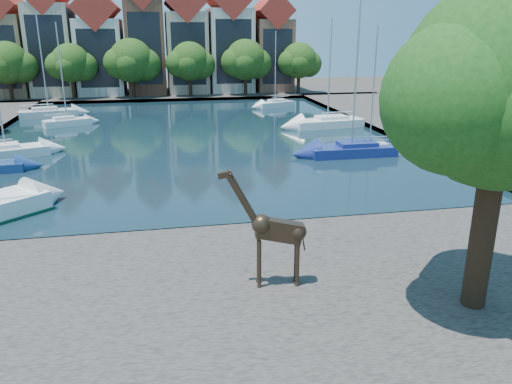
% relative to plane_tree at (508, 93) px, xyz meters
% --- Properties ---
extents(ground, '(160.00, 160.00, 0.00)m').
position_rel_plane_tree_xyz_m(ground, '(-7.62, 9.01, -7.67)').
color(ground, '#38332B').
rests_on(ground, ground).
extents(water_basin, '(38.00, 50.00, 0.08)m').
position_rel_plane_tree_xyz_m(water_basin, '(-7.62, 33.01, -7.63)').
color(water_basin, black).
rests_on(water_basin, ground).
extents(near_quay, '(50.00, 14.00, 0.50)m').
position_rel_plane_tree_xyz_m(near_quay, '(-7.62, 2.01, -7.42)').
color(near_quay, '#4F4A45').
rests_on(near_quay, ground).
extents(far_quay, '(60.00, 16.00, 0.50)m').
position_rel_plane_tree_xyz_m(far_quay, '(-7.62, 65.01, -7.42)').
color(far_quay, '#4F4A45').
rests_on(far_quay, ground).
extents(right_quay, '(14.00, 52.00, 0.50)m').
position_rel_plane_tree_xyz_m(right_quay, '(17.38, 33.01, -7.42)').
color(right_quay, '#4F4A45').
rests_on(right_quay, ground).
extents(plane_tree, '(8.32, 6.40, 10.62)m').
position_rel_plane_tree_xyz_m(plane_tree, '(0.00, 0.00, 0.00)').
color(plane_tree, '#332114').
rests_on(plane_tree, near_quay).
extents(townhouse_west_end, '(5.44, 9.18, 14.93)m').
position_rel_plane_tree_xyz_m(townhouse_west_end, '(-30.62, 64.99, -0.31)').
color(townhouse_west_end, '#8B6C4C').
rests_on(townhouse_west_end, far_quay).
extents(townhouse_west_mid, '(5.94, 9.18, 16.79)m').
position_rel_plane_tree_xyz_m(townhouse_west_mid, '(-24.62, 64.99, 0.56)').
color(townhouse_west_mid, '#C4B297').
rests_on(townhouse_west_mid, far_quay).
extents(townhouse_west_inner, '(6.43, 9.18, 15.15)m').
position_rel_plane_tree_xyz_m(townhouse_west_inner, '(-18.12, 64.99, -0.32)').
color(townhouse_west_inner, silver).
rests_on(townhouse_west_inner, far_quay).
extents(townhouse_center, '(5.44, 9.18, 16.93)m').
position_rel_plane_tree_xyz_m(townhouse_center, '(-11.62, 64.99, 0.69)').
color(townhouse_center, brown).
rests_on(townhouse_center, far_quay).
extents(townhouse_east_inner, '(5.94, 9.18, 15.79)m').
position_rel_plane_tree_xyz_m(townhouse_east_inner, '(-5.62, 64.99, 0.06)').
color(townhouse_east_inner, tan).
rests_on(townhouse_east_inner, far_quay).
extents(townhouse_east_mid, '(6.43, 9.18, 16.65)m').
position_rel_plane_tree_xyz_m(townhouse_east_mid, '(0.88, 64.99, 0.43)').
color(townhouse_east_mid, beige).
rests_on(townhouse_east_mid, far_quay).
extents(townhouse_east_end, '(5.44, 9.18, 14.43)m').
position_rel_plane_tree_xyz_m(townhouse_east_end, '(7.38, 64.99, -0.56)').
color(townhouse_east_end, brown).
rests_on(townhouse_east_end, far_quay).
extents(far_tree_far_west, '(7.28, 5.60, 7.68)m').
position_rel_plane_tree_xyz_m(far_tree_far_west, '(-29.51, 59.50, -2.49)').
color(far_tree_far_west, '#332114').
rests_on(far_tree_far_west, far_quay).
extents(far_tree_west, '(6.76, 5.20, 7.36)m').
position_rel_plane_tree_xyz_m(far_tree_west, '(-21.52, 59.50, -2.60)').
color(far_tree_west, '#332114').
rests_on(far_tree_west, far_quay).
extents(far_tree_mid_west, '(7.80, 6.00, 8.00)m').
position_rel_plane_tree_xyz_m(far_tree_mid_west, '(-13.51, 59.50, -2.38)').
color(far_tree_mid_west, '#332114').
rests_on(far_tree_mid_west, far_quay).
extents(far_tree_mid_east, '(7.02, 5.40, 7.52)m').
position_rel_plane_tree_xyz_m(far_tree_mid_east, '(-5.52, 59.50, -2.54)').
color(far_tree_mid_east, '#332114').
rests_on(far_tree_mid_east, far_quay).
extents(far_tree_east, '(7.54, 5.80, 7.84)m').
position_rel_plane_tree_xyz_m(far_tree_east, '(2.49, 59.50, -2.43)').
color(far_tree_east, '#332114').
rests_on(far_tree_east, far_quay).
extents(far_tree_far_east, '(6.76, 5.20, 7.36)m').
position_rel_plane_tree_xyz_m(far_tree_far_east, '(10.48, 59.50, -2.60)').
color(far_tree_far_east, '#332114').
rests_on(far_tree_far_east, far_quay).
extents(giraffe_statue, '(3.09, 0.67, 4.40)m').
position_rel_plane_tree_xyz_m(giraffe_statue, '(-6.58, 2.71, -5.01)').
color(giraffe_statue, '#322419').
rests_on(giraffe_statue, near_quay).
extents(sailboat_left_c, '(6.51, 4.12, 11.49)m').
position_rel_plane_tree_xyz_m(sailboat_left_c, '(-22.10, 27.18, -6.99)').
color(sailboat_left_c, white).
rests_on(sailboat_left_c, water_basin).
extents(sailboat_left_d, '(4.88, 3.33, 10.17)m').
position_rel_plane_tree_xyz_m(sailboat_left_d, '(-19.62, 40.30, -7.01)').
color(sailboat_left_d, white).
rests_on(sailboat_left_d, water_basin).
extents(sailboat_left_e, '(6.55, 3.47, 10.99)m').
position_rel_plane_tree_xyz_m(sailboat_left_e, '(-22.62, 46.74, -6.98)').
color(sailboat_left_e, silver).
rests_on(sailboat_left_e, water_basin).
extents(sailboat_right_a, '(4.97, 1.94, 9.78)m').
position_rel_plane_tree_xyz_m(sailboat_right_a, '(5.96, 22.91, -7.10)').
color(sailboat_right_a, silver).
rests_on(sailboat_right_a, water_basin).
extents(sailboat_right_b, '(6.77, 2.37, 13.08)m').
position_rel_plane_tree_xyz_m(sailboat_right_b, '(4.38, 22.65, -6.98)').
color(sailboat_right_b, navy).
rests_on(sailboat_right_b, water_basin).
extents(sailboat_right_c, '(7.42, 3.42, 10.53)m').
position_rel_plane_tree_xyz_m(sailboat_right_c, '(6.46, 34.58, -6.99)').
color(sailboat_right_c, white).
rests_on(sailboat_right_c, water_basin).
extents(sailboat_right_d, '(5.25, 3.42, 9.34)m').
position_rel_plane_tree_xyz_m(sailboat_right_d, '(4.38, 49.12, -7.04)').
color(sailboat_right_d, silver).
rests_on(sailboat_right_d, water_basin).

